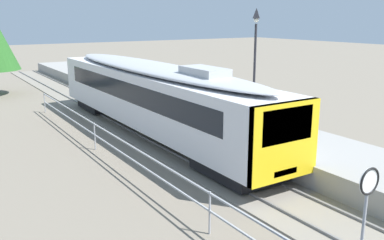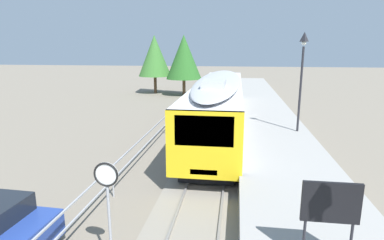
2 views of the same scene
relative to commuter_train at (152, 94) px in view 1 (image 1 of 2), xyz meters
name	(u,v)px [view 1 (image 1 of 2)]	position (x,y,z in m)	size (l,w,h in m)	color
ground_plane	(94,143)	(-3.00, 0.29, -2.14)	(160.00, 160.00, 0.00)	slate
track_rails	(151,133)	(0.00, 0.29, -2.11)	(3.20, 60.00, 0.14)	gray
commuter_train	(152,94)	(0.00, 0.00, 0.00)	(2.82, 18.64, 3.74)	silver
station_platform	(203,117)	(3.25, 0.29, -1.69)	(3.90, 60.00, 0.90)	#999691
platform_lamp_mid_platform	(255,42)	(4.53, -2.34, 2.48)	(0.34, 0.34, 5.35)	#232328
speed_limit_sign	(367,198)	(-1.87, -13.39, -0.02)	(0.61, 0.10, 2.81)	#9EA0A5
carpark_fence	(210,203)	(-3.30, -9.71, -1.24)	(0.06, 36.06, 1.25)	#9EA0A5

